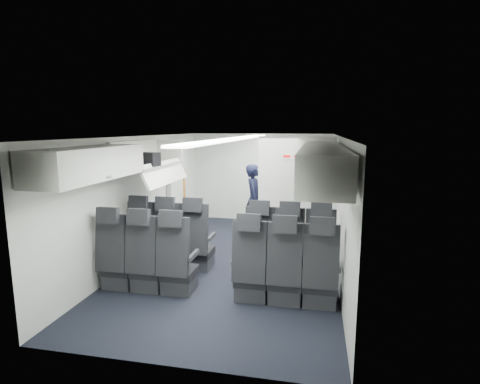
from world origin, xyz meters
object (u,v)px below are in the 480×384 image
at_px(seat_row_mid, 213,268).
at_px(flight_attendant, 254,200).
at_px(boarding_door, 177,190).
at_px(carry_on_bag, 147,160).
at_px(galley_unit, 299,185).
at_px(seat_row_front, 228,248).

xyz_separation_m(seat_row_mid, flight_attendant, (0.04, 3.14, 0.36)).
bearing_deg(flight_attendant, boarding_door, 88.60).
bearing_deg(boarding_door, carry_on_bag, -81.99).
distance_m(seat_row_mid, carry_on_bag, 2.15).
height_order(seat_row_mid, boarding_door, boarding_door).
relative_size(seat_row_mid, flight_attendant, 2.18).
xyz_separation_m(seat_row_mid, boarding_door, (-1.64, 2.99, 0.55)).
height_order(galley_unit, carry_on_bag, galley_unit).
height_order(flight_attendant, carry_on_bag, carry_on_bag).
distance_m(galley_unit, boarding_door, 2.84).
relative_size(boarding_door, carry_on_bag, 4.98).
bearing_deg(galley_unit, flight_attendant, -131.79).
bearing_deg(galley_unit, seat_row_front, -106.28).
relative_size(seat_row_front, carry_on_bag, 8.92).
bearing_deg(boarding_door, galley_unit, 24.28).
bearing_deg(galley_unit, carry_on_bag, -125.55).
bearing_deg(boarding_door, seat_row_front, -51.84).
bearing_deg(carry_on_bag, galley_unit, 60.61).
xyz_separation_m(seat_row_front, galley_unit, (0.95, 3.25, 0.55)).
bearing_deg(carry_on_bag, flight_attendant, 63.86).
xyz_separation_m(galley_unit, flight_attendant, (-0.91, -1.01, -0.18)).
bearing_deg(seat_row_mid, flight_attendant, 89.22).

